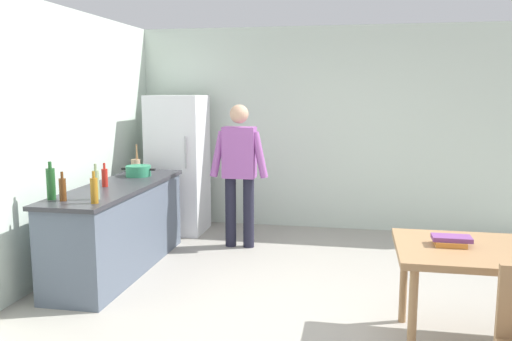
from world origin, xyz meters
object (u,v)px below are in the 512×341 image
Objects in this scene: dining_table at (497,259)px; utensil_jar at (136,164)px; book_stack at (451,241)px; cooking_pot at (138,171)px; bottle_wine_green at (51,183)px; person at (239,166)px; refrigerator at (178,164)px; bottle_vinegar_tall at (96,184)px; bottle_oil_amber at (94,190)px; bottle_sauce_red at (105,177)px; bottle_beer_brown at (63,189)px.

dining_table is 4.16m from utensil_jar.
cooking_pot is at bearing 151.97° from book_stack.
dining_table is 4.37× the size of utensil_jar.
person is at bearing 54.69° from bottle_wine_green.
dining_table is (3.30, -2.70, -0.23)m from refrigerator.
utensil_jar is 1.74m from bottle_wine_green.
bottle_vinegar_tall is (-0.91, -1.75, 0.06)m from person.
person is (0.95, -0.55, 0.08)m from refrigerator.
book_stack is (2.94, -0.36, -0.25)m from bottle_vinegar_tall.
bottle_oil_amber reaches higher than book_stack.
bottle_oil_amber reaches higher than bottle_sauce_red.
bottle_wine_green is (-0.46, 0.08, 0.03)m from bottle_oil_amber.
bottle_beer_brown is 0.14m from bottle_wine_green.
dining_table is 5.83× the size of bottle_sauce_red.
refrigerator is 1.03m from cooking_pot.
refrigerator is 6.43× the size of bottle_oil_amber.
utensil_jar is 1.77m from bottle_beer_brown.
bottle_sauce_red is at bearing 110.23° from bottle_vinegar_tall.
cooking_pot is at bearing 80.32° from bottle_wine_green.
bottle_oil_amber is 1.08× the size of bottle_beer_brown.
person is 1.98m from bottle_vinegar_tall.
bottle_wine_green is at bearing -98.30° from refrigerator.
bottle_oil_amber is at bearing 175.89° from book_stack.
bottle_wine_green is at bearing -104.06° from bottle_sauce_red.
bottle_wine_green is at bearing -168.75° from bottle_vinegar_tall.
utensil_jar is 1.00× the size of bottle_vinegar_tall.
bottle_wine_green reaches higher than utensil_jar.
bottle_beer_brown is (-3.51, 0.28, 0.33)m from dining_table.
cooking_pot is 0.42m from utensil_jar.
bottle_sauce_red reaches higher than cooking_pot.
bottle_beer_brown is (0.09, -1.77, 0.03)m from utensil_jar.
refrigerator is 7.50× the size of bottle_sauce_red.
cooking_pot is at bearing -96.45° from refrigerator.
bottle_beer_brown is (-0.10, -1.40, 0.05)m from cooking_pot.
bottle_vinegar_tall is (0.16, -1.29, 0.08)m from cooking_pot.
bottle_beer_brown is at bearing -156.26° from bottle_vinegar_tall.
bottle_beer_brown is at bearing 172.11° from bottle_oil_amber.
dining_table is 3.63m from bottle_sauce_red.
cooking_pot is at bearing 97.02° from bottle_vinegar_tall.
book_stack is (3.10, -1.65, -0.17)m from cooking_pot.
refrigerator is 2.47m from bottle_oil_amber.
dining_table is at bearing -39.29° from refrigerator.
book_stack is (3.16, -0.96, -0.21)m from bottle_sauce_red.
bottle_sauce_red is at bearing 110.63° from bottle_oil_amber.
bottle_oil_amber is 0.33m from bottle_beer_brown.
book_stack is (3.20, -0.25, -0.22)m from bottle_beer_brown.
book_stack is (-0.32, 0.03, 0.11)m from dining_table.
utensil_jar reaches higher than dining_table.
refrigerator is 0.72m from utensil_jar.
utensil_jar and bottle_vinegar_tall have the same top height.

